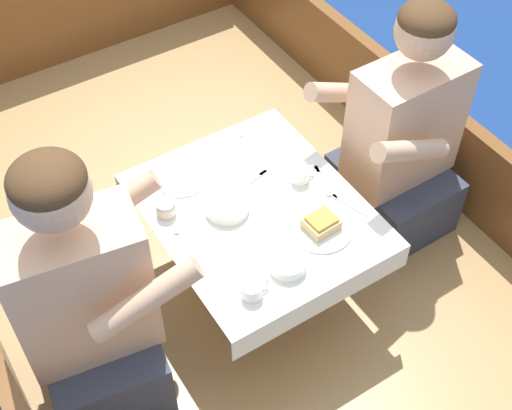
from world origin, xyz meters
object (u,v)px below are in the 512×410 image
coffee_cup_port (301,174)px  tin_can (166,208)px  person_starboard (400,144)px  coffee_cup_starboard (252,290)px  person_port (88,306)px  sandwich (321,223)px

coffee_cup_port → tin_can: 0.48m
person_starboard → coffee_cup_port: (-0.43, 0.03, 0.05)m
coffee_cup_starboard → tin_can: size_ratio=1.42×
person_starboard → coffee_cup_starboard: 0.89m
coffee_cup_port → tin_can: size_ratio=1.38×
person_port → person_starboard: size_ratio=1.04×
person_port → coffee_cup_port: 0.85m
sandwich → tin_can: (-0.40, 0.33, -0.00)m
coffee_cup_starboard → tin_can: bearing=99.0°
tin_can → person_starboard: bearing=-8.9°
sandwich → coffee_cup_starboard: bearing=-163.2°
coffee_cup_starboard → tin_can: tin_can is taller
coffee_cup_port → coffee_cup_starboard: (-0.40, -0.32, -0.00)m
coffee_cup_port → person_starboard: bearing=-4.1°
tin_can → sandwich: bearing=-40.0°
coffee_cup_starboard → person_port: bearing=152.6°
person_starboard → coffee_cup_starboard: person_starboard is taller
coffee_cup_starboard → tin_can: (-0.07, 0.43, -0.00)m
person_starboard → sandwich: (-0.51, -0.19, 0.05)m
tin_can → person_port: bearing=-151.2°
person_starboard → coffee_cup_port: size_ratio=10.73×
person_port → tin_can: (0.37, 0.20, 0.02)m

